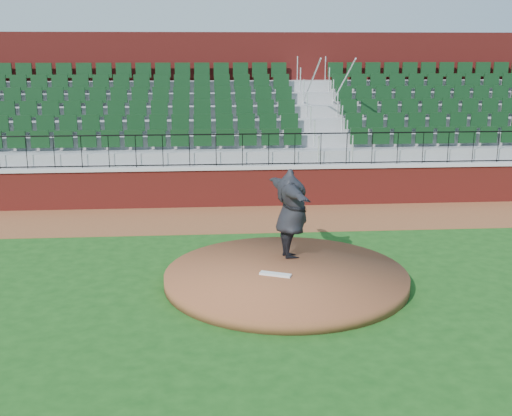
% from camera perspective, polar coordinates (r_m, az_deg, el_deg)
% --- Properties ---
extents(ground, '(90.00, 90.00, 0.00)m').
position_cam_1_polar(ground, '(13.79, 0.49, -6.77)').
color(ground, '#154413').
rests_on(ground, ground).
extents(warning_track, '(34.00, 3.20, 0.01)m').
position_cam_1_polar(warning_track, '(18.91, -0.91, -0.92)').
color(warning_track, brown).
rests_on(warning_track, ground).
extents(field_wall, '(34.00, 0.35, 1.20)m').
position_cam_1_polar(field_wall, '(20.33, -1.20, 1.87)').
color(field_wall, maroon).
rests_on(field_wall, ground).
extents(wall_cap, '(34.00, 0.45, 0.10)m').
position_cam_1_polar(wall_cap, '(20.20, -1.21, 3.67)').
color(wall_cap, '#B7B7B7').
rests_on(wall_cap, field_wall).
extents(wall_railing, '(34.00, 0.05, 1.00)m').
position_cam_1_polar(wall_railing, '(20.11, -1.22, 5.21)').
color(wall_railing, black).
rests_on(wall_railing, wall_cap).
extents(seating_stands, '(34.00, 5.10, 4.60)m').
position_cam_1_polar(seating_stands, '(22.73, -1.62, 7.52)').
color(seating_stands, gray).
rests_on(seating_stands, ground).
extents(concourse_wall, '(34.00, 0.50, 5.50)m').
position_cam_1_polar(concourse_wall, '(25.47, -1.94, 9.25)').
color(concourse_wall, maroon).
rests_on(concourse_wall, ground).
extents(pitchers_mound, '(5.22, 5.22, 0.25)m').
position_cam_1_polar(pitchers_mound, '(13.80, 2.70, -6.21)').
color(pitchers_mound, brown).
rests_on(pitchers_mound, ground).
extents(pitching_rubber, '(0.69, 0.42, 0.04)m').
position_cam_1_polar(pitching_rubber, '(13.54, 1.75, -5.95)').
color(pitching_rubber, silver).
rests_on(pitching_rubber, pitchers_mound).
extents(pitcher, '(1.13, 2.62, 2.06)m').
position_cam_1_polar(pitcher, '(14.43, 3.18, -0.50)').
color(pitcher, black).
rests_on(pitcher, pitchers_mound).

